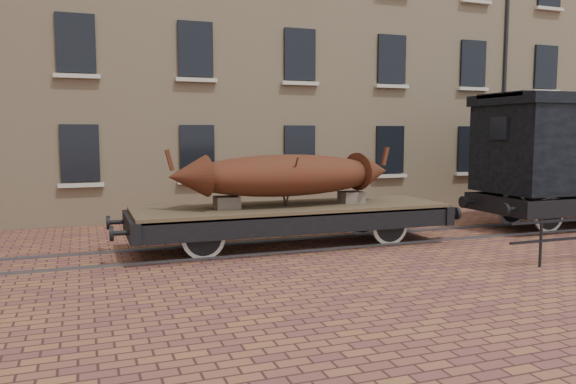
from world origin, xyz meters
name	(u,v)px	position (x,y,z in m)	size (l,w,h in m)	color
ground	(333,243)	(0.00, 0.00, 0.00)	(90.00, 90.00, 0.00)	brown
warehouse_cream	(301,34)	(3.00, 9.99, 7.00)	(40.00, 10.19, 14.00)	tan
rail_track	(334,242)	(0.00, 0.00, 0.03)	(30.00, 1.52, 0.06)	#59595E
flatcar_wagon	(292,214)	(-1.14, 0.00, 0.81)	(8.65, 2.35, 1.31)	brown
iron_boat	(286,175)	(-1.30, 0.00, 1.77)	(5.82, 1.77, 1.42)	#4E1A11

